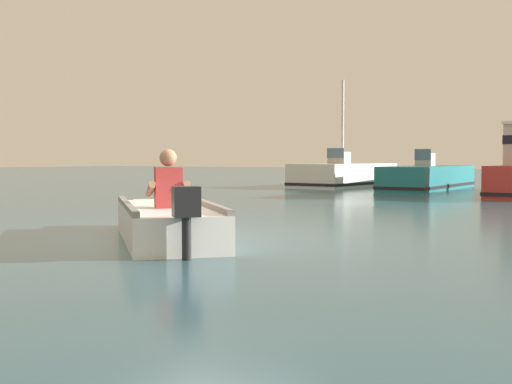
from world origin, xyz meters
The scene contains 4 objects.
ground_plane centered at (0.00, 0.00, 0.00)m, with size 120.00×120.00×0.00m, color #386070.
rowboat_with_person centered at (-0.29, -0.56, 0.25)m, with size 3.11×3.01×1.19m.
moored_boat_white centered at (-4.83, 15.31, 0.42)m, with size 2.61×4.99×4.00m.
moored_boat_teal centered at (-1.51, 15.06, 0.38)m, with size 1.69×6.16×1.39m.
Camera 1 is at (5.12, -7.08, 1.07)m, focal length 45.19 mm.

